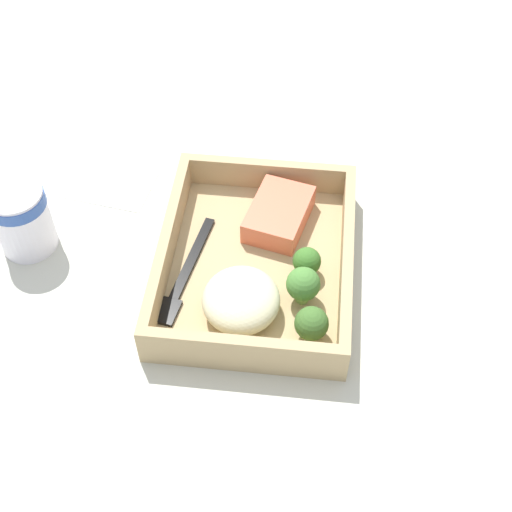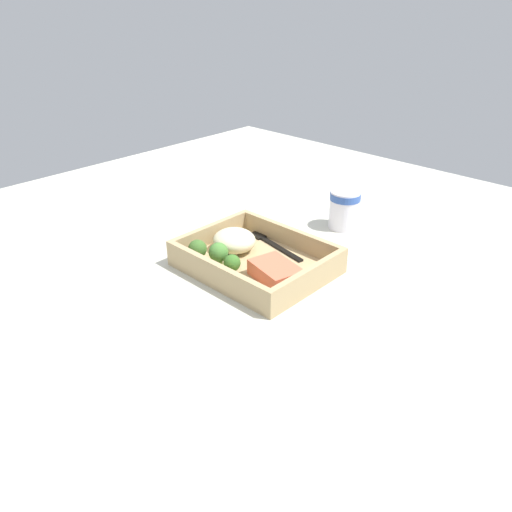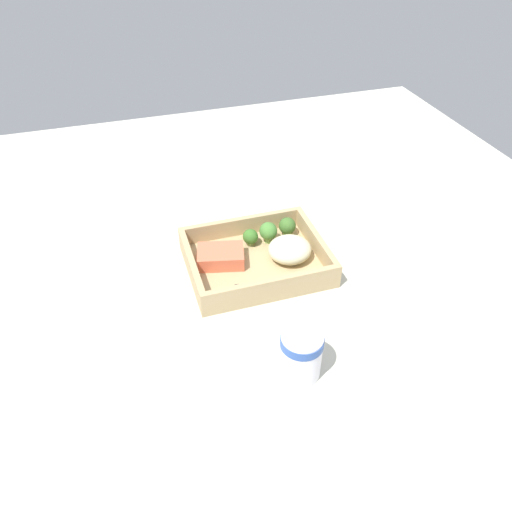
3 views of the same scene
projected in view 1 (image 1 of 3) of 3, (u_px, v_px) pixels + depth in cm
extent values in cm
cube|color=beige|center=(256.00, 276.00, 83.20)|extent=(160.00, 160.00, 2.00)
cube|color=tan|center=(256.00, 268.00, 81.97)|extent=(26.96, 21.54, 1.20)
cube|color=tan|center=(167.00, 246.00, 80.71)|extent=(26.96, 1.20, 3.92)
cube|color=tan|center=(347.00, 261.00, 79.29)|extent=(26.96, 1.20, 3.92)
cube|color=tan|center=(267.00, 174.00, 88.18)|extent=(1.20, 19.14, 3.92)
cube|color=tan|center=(242.00, 351.00, 71.83)|extent=(1.20, 19.14, 3.92)
cube|color=#E66949|center=(279.00, 214.00, 84.50)|extent=(10.37, 8.34, 2.95)
ellipsoid|color=beige|center=(241.00, 300.00, 75.58)|extent=(8.72, 8.36, 4.38)
cylinder|color=#75A553|center=(302.00, 295.00, 77.63)|extent=(1.42, 1.42, 1.80)
sphere|color=#487F35|center=(303.00, 284.00, 76.15)|extent=(3.74, 3.74, 3.74)
cylinder|color=#85A45E|center=(306.00, 269.00, 80.27)|extent=(1.21, 1.21, 1.20)
sphere|color=#3B6E27|center=(307.00, 261.00, 79.14)|extent=(3.19, 3.19, 3.19)
cylinder|color=#76A253|center=(311.00, 332.00, 74.77)|extent=(1.38, 1.38, 1.34)
sphere|color=#3D6629|center=(312.00, 323.00, 73.49)|extent=(3.62, 3.62, 3.62)
cube|color=black|center=(193.00, 258.00, 81.86)|extent=(12.39, 3.34, 0.44)
cube|color=black|center=(168.00, 311.00, 77.03)|extent=(3.74, 2.78, 0.44)
cylinder|color=white|center=(22.00, 219.00, 81.78)|extent=(6.53, 6.53, 8.62)
cylinder|color=#3356A8|center=(15.00, 200.00, 79.37)|extent=(6.73, 6.73, 1.55)
cube|color=white|center=(93.00, 182.00, 91.66)|extent=(9.43, 16.15, 0.24)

